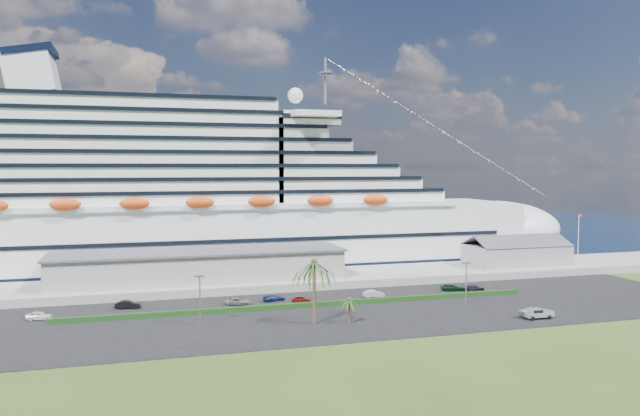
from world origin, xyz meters
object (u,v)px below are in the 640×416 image
object	(u,v)px
pickup_truck	(538,313)
boat_trailer	(533,311)
cruise_ship	(204,203)
parked_car_3	(274,298)

from	to	relation	value
pickup_truck	boat_trailer	world-z (taller)	pickup_truck
cruise_ship	parked_car_3	xyz separation A→B (m)	(8.86, -41.12, -15.94)
pickup_truck	boat_trailer	distance (m)	1.07
pickup_truck	cruise_ship	bearing A→B (deg)	125.97
parked_car_3	boat_trailer	world-z (taller)	boat_trailer
cruise_ship	boat_trailer	size ratio (longest dim) A/B	33.57
cruise_ship	boat_trailer	bearing A→B (deg)	-53.83
boat_trailer	pickup_truck	bearing A→B (deg)	-69.91
cruise_ship	pickup_truck	size ratio (longest dim) A/B	37.57
cruise_ship	boat_trailer	xyz separation A→B (m)	(48.45, -66.27, -15.49)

